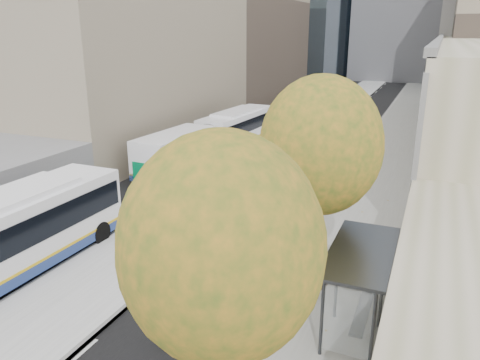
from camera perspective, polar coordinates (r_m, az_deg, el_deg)
The scene contains 8 objects.
bus_platform at distance 39.93m, azimuth 6.34°, elevation 4.77°, with size 4.25×150.00×0.15m, color #B2B2B2.
sidewalk at distance 38.52m, azimuth 17.82°, elevation 3.48°, with size 4.75×150.00×0.08m, color gray.
bus_shelter at distance 15.01m, azimuth 15.23°, elevation -9.89°, with size 1.90×4.40×2.53m.
tree_b at distance 9.04m, azimuth -2.25°, elevation -8.27°, with size 4.00×4.00×6.97m.
tree_c at distance 16.17m, azimuth 9.82°, elevation 4.12°, with size 4.20×4.20×7.28m.
bus_far at distance 34.58m, azimuth -3.10°, elevation 5.27°, with size 3.53×16.73×2.77m.
cyclist at distance 14.90m, azimuth -8.26°, elevation -15.64°, with size 0.66×1.77×2.26m.
distant_car at distance 60.61m, azimuth 8.38°, elevation 9.70°, with size 1.53×3.81×1.30m, color white.
Camera 1 is at (7.07, -2.34, 9.01)m, focal length 35.00 mm.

